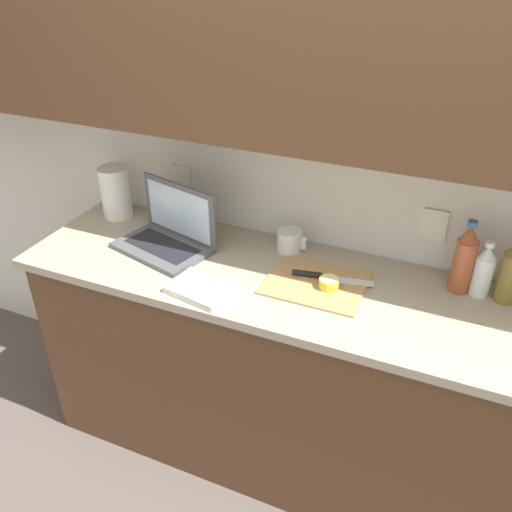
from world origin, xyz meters
name	(u,v)px	position (x,y,z in m)	size (l,w,h in m)	color
ground_plane	(334,467)	(0.00, 0.00, 0.00)	(12.00, 12.00, 0.00)	#564C47
wall_back	(389,103)	(0.00, 0.23, 1.56)	(5.20, 0.38, 2.60)	white
counter_unit	(348,390)	(0.02, 0.00, 0.48)	(2.57, 0.60, 0.94)	brown
laptop	(169,233)	(-0.77, 0.04, 1.00)	(0.42, 0.33, 0.25)	#515156
cutting_board	(316,283)	(-0.15, 0.02, 0.94)	(0.36, 0.29, 0.01)	tan
knife	(318,276)	(-0.15, 0.05, 0.95)	(0.30, 0.08, 0.02)	silver
lemon_half_cut	(329,283)	(-0.09, 0.00, 0.97)	(0.07, 0.07, 0.04)	yellow
bottle_green_soda	(512,272)	(0.49, 0.18, 1.05)	(0.08, 0.08, 0.25)	olive
bottle_oil_tall	(483,271)	(0.40, 0.18, 1.03)	(0.07, 0.07, 0.21)	silver
bottle_water_clear	(464,259)	(0.33, 0.18, 1.06)	(0.07, 0.07, 0.28)	#A34C2D
measuring_cup	(289,241)	(-0.31, 0.19, 0.98)	(0.12, 0.10, 0.09)	silver
paper_towel_roll	(116,192)	(-1.13, 0.18, 1.05)	(0.13, 0.13, 0.23)	white
dish_towel	(201,289)	(-0.51, -0.19, 0.95)	(0.22, 0.16, 0.02)	silver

